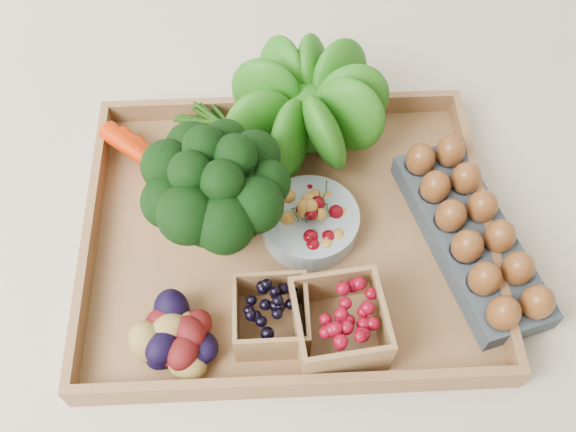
{
  "coord_description": "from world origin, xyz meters",
  "views": [
    {
      "loc": [
        -0.02,
        -0.45,
        0.78
      ],
      "look_at": [
        0.0,
        0.0,
        0.06
      ],
      "focal_mm": 40.0,
      "sensor_mm": 36.0,
      "label": 1
    }
  ],
  "objects_px": {
    "cherry_bowl": "(310,222)",
    "egg_carton": "(469,237)",
    "tray": "(288,236)",
    "broccoli": "(221,211)"
  },
  "relations": [
    {
      "from": "tray",
      "to": "egg_carton",
      "type": "xyz_separation_m",
      "value": [
        0.25,
        -0.03,
        0.02
      ]
    },
    {
      "from": "egg_carton",
      "to": "cherry_bowl",
      "type": "bearing_deg",
      "value": 155.81
    },
    {
      "from": "broccoli",
      "to": "tray",
      "type": "bearing_deg",
      "value": 3.48
    },
    {
      "from": "tray",
      "to": "broccoli",
      "type": "height_order",
      "value": "broccoli"
    },
    {
      "from": "broccoli",
      "to": "egg_carton",
      "type": "bearing_deg",
      "value": -3.83
    },
    {
      "from": "tray",
      "to": "broccoli",
      "type": "relative_size",
      "value": 2.99
    },
    {
      "from": "cherry_bowl",
      "to": "egg_carton",
      "type": "bearing_deg",
      "value": -8.8
    },
    {
      "from": "broccoli",
      "to": "cherry_bowl",
      "type": "bearing_deg",
      "value": 5.33
    },
    {
      "from": "tray",
      "to": "egg_carton",
      "type": "distance_m",
      "value": 0.25
    },
    {
      "from": "broccoli",
      "to": "cherry_bowl",
      "type": "distance_m",
      "value": 0.13
    }
  ]
}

